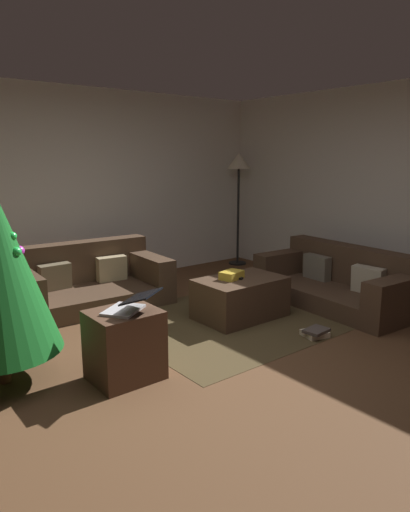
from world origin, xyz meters
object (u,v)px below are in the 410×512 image
(couch_right, at_px, (339,282))
(corner_lamp, at_px, (239,170))
(ottoman, at_px, (240,298))
(side_table, at_px, (125,345))
(book_stack, at_px, (315,333))
(tv_remote, at_px, (236,278))
(gift_box, at_px, (232,275))
(laptop, at_px, (130,305))
(couch_left, at_px, (87,282))

(couch_right, relative_size, corner_lamp, 1.09)
(ottoman, xyz_separation_m, side_table, (-1.68, -0.49, 0.06))
(book_stack, bearing_deg, tv_remote, 105.03)
(gift_box, distance_m, laptop, 1.67)
(couch_left, relative_size, gift_box, 7.23)
(couch_right, relative_size, tv_remote, 12.12)
(gift_box, relative_size, book_stack, 0.92)
(ottoman, xyz_separation_m, gift_box, (-0.09, 0.04, 0.26))
(ottoman, bearing_deg, side_table, -163.70)
(couch_right, height_order, tv_remote, couch_right)
(side_table, bearing_deg, gift_box, 18.63)
(couch_left, height_order, side_table, couch_left)
(laptop, bearing_deg, tv_remote, 19.45)
(couch_right, height_order, book_stack, couch_right)
(gift_box, height_order, laptop, laptop)
(couch_right, bearing_deg, gift_box, 77.05)
(ottoman, bearing_deg, tv_remote, 155.57)
(couch_left, distance_m, tv_remote, 1.80)
(gift_box, bearing_deg, tv_remote, -27.68)
(couch_right, xyz_separation_m, tv_remote, (-1.30, 0.39, 0.19))
(ottoman, relative_size, laptop, 1.89)
(ottoman, height_order, side_table, side_table)
(couch_left, height_order, book_stack, couch_left)
(couch_left, bearing_deg, couch_right, 144.92)
(side_table, height_order, book_stack, side_table)
(gift_box, distance_m, tv_remote, 0.05)
(tv_remote, relative_size, book_stack, 0.59)
(gift_box, xyz_separation_m, corner_lamp, (1.82, 1.89, 1.03))
(book_stack, bearing_deg, couch_left, 118.59)
(tv_remote, distance_m, laptop, 1.70)
(couch_left, distance_m, side_table, 2.06)
(side_table, distance_m, corner_lamp, 4.36)
(couch_right, bearing_deg, couch_left, 55.81)
(book_stack, bearing_deg, laptop, 169.75)
(ottoman, bearing_deg, corner_lamp, 48.26)
(tv_remote, xyz_separation_m, side_table, (-1.63, -0.52, -0.17))
(laptop, xyz_separation_m, book_stack, (1.84, -0.33, -0.57))
(gift_box, relative_size, tv_remote, 1.56)
(gift_box, height_order, tv_remote, gift_box)
(couch_right, xyz_separation_m, ottoman, (-1.25, 0.37, -0.04))
(gift_box, bearing_deg, book_stack, -73.05)
(laptop, bearing_deg, couch_right, 3.44)
(couch_right, height_order, side_table, couch_right)
(couch_right, bearing_deg, book_stack, 119.45)
(tv_remote, distance_m, corner_lamp, 2.82)
(tv_remote, bearing_deg, couch_right, -35.07)
(tv_remote, distance_m, book_stack, 1.01)
(laptop, bearing_deg, gift_box, 20.55)
(book_stack, xyz_separation_m, corner_lamp, (1.54, 2.81, 1.47))
(book_stack, distance_m, corner_lamp, 3.52)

